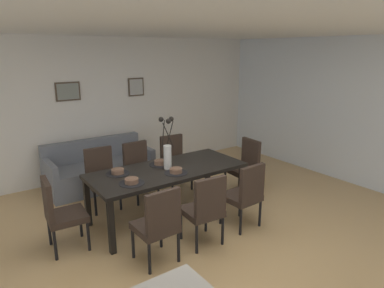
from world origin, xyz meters
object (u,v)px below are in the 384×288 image
object	(u,v)px
dining_chair_near_left	(158,222)
dining_chair_head_west	(59,211)
dining_table	(168,173)
dining_chair_mid_left	(245,193)
bowl_far_left	(176,170)
dining_chair_head_east	(245,164)
dining_chair_near_right	(101,175)
framed_picture_center	(136,87)
bowl_near_right	(118,171)
bowl_near_left	(132,180)
dining_chair_far_left	(205,207)
centerpiece_vase	(167,149)
dining_chair_far_right	(139,168)
framed_picture_left	(68,91)
dining_chair_mid_right	(175,159)
bowl_far_right	(160,162)
sofa	(99,170)

from	to	relation	value
dining_chair_near_left	dining_chair_head_west	world-z (taller)	same
dining_table	dining_chair_mid_left	xyz separation A→B (m)	(0.68, -0.87, -0.16)
dining_chair_near_left	bowl_far_left	bearing A→B (deg)	45.50
dining_table	dining_chair_head_east	xyz separation A→B (m)	(1.52, 0.01, -0.16)
dining_chair_near_right	framed_picture_center	size ratio (longest dim) A/B	2.63
bowl_near_right	dining_chair_near_right	bearing A→B (deg)	88.95
dining_chair_mid_left	dining_chair_head_west	distance (m)	2.35
dining_chair_mid_left	bowl_far_left	distance (m)	0.98
bowl_near_left	bowl_near_right	world-z (taller)	same
dining_chair_near_right	dining_chair_head_west	distance (m)	1.23
dining_chair_near_left	dining_chair_near_right	bearing A→B (deg)	88.91
bowl_far_left	framed_picture_center	xyz separation A→B (m)	(0.66, 2.45, 0.88)
dining_chair_near_left	dining_chair_head_east	size ratio (longest dim) A/B	1.00
dining_chair_far_left	bowl_far_left	size ratio (longest dim) A/B	5.41
dining_chair_mid_left	dining_chair_near_left	bearing A→B (deg)	-178.32
dining_table	bowl_near_left	distance (m)	0.70
dining_table	framed_picture_center	size ratio (longest dim) A/B	6.28
dining_table	centerpiece_vase	distance (m)	0.35
dining_chair_near_left	bowl_near_left	bearing A→B (deg)	88.19
dining_table	dining_chair_far_right	world-z (taller)	dining_chair_far_right
dining_chair_far_left	framed_picture_left	distance (m)	3.40
dining_chair_head_east	framed_picture_left	xyz separation A→B (m)	(-2.18, 2.23, 1.15)
dining_chair_mid_right	framed_picture_left	xyz separation A→B (m)	(-1.34, 1.33, 1.15)
dining_chair_mid_right	dining_chair_head_east	size ratio (longest dim) A/B	1.00
dining_chair_far_left	dining_chair_head_east	size ratio (longest dim) A/B	1.00
dining_chair_mid_left	bowl_far_right	bearing A→B (deg)	122.12
dining_chair_far_left	framed_picture_center	world-z (taller)	framed_picture_center
dining_chair_far_right	dining_chair_head_west	distance (m)	1.71
dining_chair_head_east	framed_picture_center	size ratio (longest dim) A/B	2.63
dining_chair_near_right	dining_chair_far_right	world-z (taller)	same
bowl_far_left	dining_chair_head_west	bearing A→B (deg)	171.49
dining_chair_mid_right	bowl_near_left	distance (m)	1.77
bowl_far_right	bowl_near_left	bearing A→B (deg)	-146.95
dining_chair_head_east	bowl_near_left	bearing A→B (deg)	-174.16
dining_chair_far_right	dining_chair_head_west	world-z (taller)	same
dining_chair_mid_left	bowl_far_right	world-z (taller)	dining_chair_mid_left
framed_picture_center	bowl_near_left	bearing A→B (deg)	-118.25
dining_chair_far_right	bowl_near_right	bearing A→B (deg)	-134.38
dining_chair_mid_left	bowl_near_left	world-z (taller)	dining_chair_mid_left
dining_chair_far_right	framed_picture_center	world-z (taller)	framed_picture_center
dining_chair_near_left	dining_chair_mid_left	xyz separation A→B (m)	(1.36, 0.04, 0.00)
dining_chair_mid_left	dining_chair_mid_right	distance (m)	1.78
sofa	dining_chair_mid_left	bearing A→B (deg)	-68.11
centerpiece_vase	bowl_near_right	bearing A→B (deg)	162.11
dining_chair_mid_left	centerpiece_vase	size ratio (longest dim) A/B	1.25
dining_chair_far_right	dining_chair_head_east	bearing A→B (deg)	-28.97
dining_chair_mid_right	dining_chair_head_west	xyz separation A→B (m)	(-2.19, -0.90, 0.00)
dining_chair_far_left	dining_chair_head_east	bearing A→B (deg)	30.53
dining_chair_near_right	bowl_far_right	distance (m)	0.97
dining_chair_mid_left	dining_chair_head_west	xyz separation A→B (m)	(-2.18, 0.88, 0.00)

